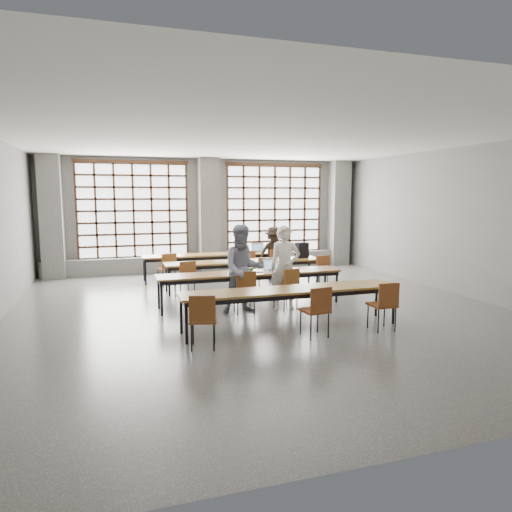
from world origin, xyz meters
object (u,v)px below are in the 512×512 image
at_px(chair_back_right, 275,261).
at_px(chair_near_right, 385,301).
at_px(desk_row_d, 291,292).
at_px(chair_mid_left, 186,276).
at_px(chair_near_left, 203,316).
at_px(student_female, 243,269).
at_px(backpack, 302,250).
at_px(phone, 260,272).
at_px(desk_row_b, 244,263).
at_px(chair_front_right, 288,285).
at_px(chair_back_left, 168,266).
at_px(chair_near_mid, 317,307).
at_px(laptop_front, 272,267).
at_px(laptop_back, 259,249).
at_px(desk_row_c, 250,275).
at_px(student_male, 285,268).
at_px(student_back, 274,253).
at_px(chair_mid_centre, 266,271).
at_px(plastic_bag, 244,247).
at_px(green_box, 247,270).
at_px(red_pouch, 203,317).
at_px(desk_row_a, 214,256).
at_px(chair_front_left, 245,287).
at_px(mouse, 292,269).
at_px(chair_back_mid, 247,262).
at_px(chair_mid_right, 320,268).

height_order(chair_back_right, chair_near_right, same).
xyz_separation_m(desk_row_d, chair_mid_left, (-1.42, 2.96, -0.13)).
bearing_deg(chair_near_left, student_female, 58.58).
bearing_deg(backpack, phone, -145.13).
height_order(desk_row_b, backpack, backpack).
height_order(chair_front_right, backpack, backpack).
bearing_deg(chair_back_left, chair_near_mid, -69.94).
distance_m(chair_back_right, laptop_front, 2.70).
distance_m(desk_row_d, chair_near_left, 1.83).
bearing_deg(laptop_back, desk_row_c, -110.68).
distance_m(student_male, student_back, 3.37).
xyz_separation_m(desk_row_d, laptop_front, (0.34, 1.98, 0.13)).
relative_size(student_female, backpack, 4.46).
relative_size(chair_mid_centre, plastic_bag, 3.08).
xyz_separation_m(chair_mid_left, chair_near_left, (-0.29, -3.58, 0.00)).
relative_size(green_box, red_pouch, 1.25).
xyz_separation_m(chair_near_right, student_female, (-2.00, 2.00, 0.36)).
relative_size(desk_row_a, desk_row_d, 1.00).
bearing_deg(student_male, backpack, 71.21).
distance_m(chair_near_right, laptop_back, 5.87).
distance_m(desk_row_b, chair_front_left, 2.43).
bearing_deg(chair_front_right, student_back, 75.13).
bearing_deg(desk_row_d, backpack, 64.21).
distance_m(student_female, phone, 0.64).
bearing_deg(student_female, student_back, 63.41).
height_order(desk_row_b, chair_back_left, chair_back_left).
relative_size(desk_row_c, mouse, 40.82).
height_order(chair_mid_left, chair_near_mid, same).
height_order(chair_back_mid, chair_near_right, same).
bearing_deg(desk_row_a, chair_mid_right, -43.83).
xyz_separation_m(desk_row_b, chair_back_mid, (0.36, 0.90, -0.13)).
xyz_separation_m(student_female, plastic_bag, (1.12, 3.79, -0.02)).
bearing_deg(chair_near_mid, student_back, 78.02).
height_order(desk_row_b, chair_mid_centre, chair_mid_centre).
bearing_deg(backpack, chair_back_right, 105.62).
bearing_deg(chair_near_right, phone, 122.27).
bearing_deg(chair_near_right, chair_back_right, 92.03).
height_order(chair_back_left, laptop_front, laptop_front).
bearing_deg(chair_mid_centre, chair_back_right, 62.74).
xyz_separation_m(desk_row_b, chair_back_left, (-1.81, 0.90, -0.13)).
xyz_separation_m(chair_back_left, chair_front_right, (2.09, -3.24, 0.00)).
xyz_separation_m(chair_mid_left, plastic_bag, (2.04, 2.21, 0.34)).
xyz_separation_m(student_male, red_pouch, (-2.10, -1.92, -0.38)).
bearing_deg(backpack, chair_near_right, -104.93).
height_order(chair_front_right, laptop_front, laptop_front).
xyz_separation_m(desk_row_d, chair_near_left, (-1.72, -0.63, -0.13)).
xyz_separation_m(desk_row_a, student_back, (1.60, -0.50, 0.08)).
distance_m(desk_row_a, chair_back_left, 1.52).
distance_m(student_female, laptop_back, 4.16).
height_order(chair_front_left, green_box, chair_front_left).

